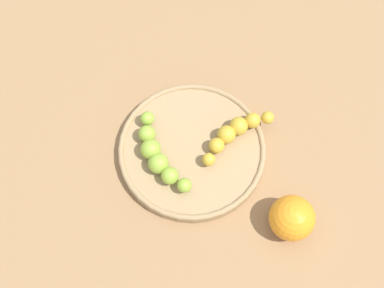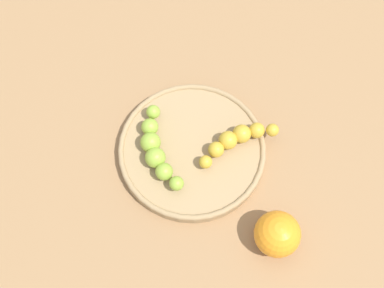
{
  "view_description": "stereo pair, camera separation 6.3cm",
  "coord_description": "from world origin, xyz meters",
  "px_view_note": "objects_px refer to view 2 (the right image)",
  "views": [
    {
      "loc": [
        -0.26,
        -0.25,
        0.85
      ],
      "look_at": [
        0.0,
        0.0,
        0.04
      ],
      "focal_mm": 47.96,
      "sensor_mm": 36.0,
      "label": 1
    },
    {
      "loc": [
        -0.21,
        -0.29,
        0.85
      ],
      "look_at": [
        0.0,
        0.0,
        0.04
      ],
      "focal_mm": 47.96,
      "sensor_mm": 36.0,
      "label": 2
    }
  ],
  "objects_px": {
    "fruit_bowl": "(192,150)",
    "banana_green": "(156,149)",
    "banana_spotted": "(236,139)",
    "orange_fruit": "(277,234)"
  },
  "relations": [
    {
      "from": "orange_fruit",
      "to": "banana_green",
      "type": "bearing_deg",
      "value": 107.45
    },
    {
      "from": "orange_fruit",
      "to": "banana_spotted",
      "type": "bearing_deg",
      "value": 73.88
    },
    {
      "from": "banana_green",
      "to": "orange_fruit",
      "type": "bearing_deg",
      "value": 125.32
    },
    {
      "from": "fruit_bowl",
      "to": "orange_fruit",
      "type": "height_order",
      "value": "orange_fruit"
    },
    {
      "from": "banana_spotted",
      "to": "banana_green",
      "type": "height_order",
      "value": "banana_green"
    },
    {
      "from": "fruit_bowl",
      "to": "banana_green",
      "type": "height_order",
      "value": "banana_green"
    },
    {
      "from": "fruit_bowl",
      "to": "orange_fruit",
      "type": "relative_size",
      "value": 3.44
    },
    {
      "from": "fruit_bowl",
      "to": "banana_green",
      "type": "relative_size",
      "value": 1.64
    },
    {
      "from": "banana_spotted",
      "to": "orange_fruit",
      "type": "bearing_deg",
      "value": 172.6
    },
    {
      "from": "fruit_bowl",
      "to": "orange_fruit",
      "type": "xyz_separation_m",
      "value": [
        0.02,
        -0.21,
        0.03
      ]
    }
  ]
}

